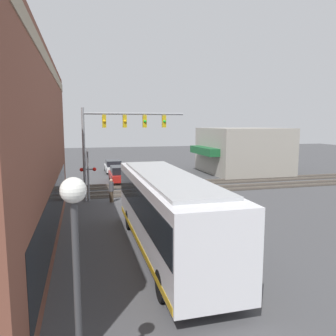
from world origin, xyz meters
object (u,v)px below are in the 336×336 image
object	(u,v)px
crossing_signal	(88,169)
pedestrian_near_bus	(196,215)
streetlamp	(77,285)
pedestrian_at_crossing	(111,190)
parked_car_red	(120,175)
parked_car_white	(113,167)
city_bus	(167,209)

from	to	relation	value
crossing_signal	pedestrian_near_bus	distance (m)	10.23
streetlamp	pedestrian_at_crossing	xyz separation A→B (m)	(17.60, -2.10, -1.94)
pedestrian_at_crossing	parked_car_red	bearing A→B (deg)	-10.48
crossing_signal	parked_car_white	distance (m)	14.26
parked_car_white	city_bus	bearing A→B (deg)	180.00
city_bus	crossing_signal	size ratio (longest dim) A/B	2.99
city_bus	crossing_signal	distance (m)	11.17
city_bus	pedestrian_near_bus	world-z (taller)	city_bus
streetlamp	pedestrian_near_bus	bearing A→B (deg)	-30.14
pedestrian_at_crossing	city_bus	bearing A→B (deg)	-171.21
parked_car_red	parked_car_white	size ratio (longest dim) A/B	0.98
city_bus	pedestrian_at_crossing	bearing A→B (deg)	8.79
crossing_signal	parked_car_red	bearing A→B (deg)	-22.83
parked_car_red	pedestrian_at_crossing	xyz separation A→B (m)	(-8.20, 1.52, 0.15)
city_bus	parked_car_white	xyz separation A→B (m)	(24.56, -0.00, -1.22)
parked_car_white	pedestrian_near_bus	bearing A→B (deg)	-174.80
crossing_signal	parked_car_red	size ratio (longest dim) A/B	0.87
pedestrian_near_bus	pedestrian_at_crossing	bearing A→B (deg)	24.49
city_bus	parked_car_red	bearing A→B (deg)	0.00
parked_car_red	streetlamp	bearing A→B (deg)	172.03
city_bus	parked_car_red	xyz separation A→B (m)	(18.01, 0.00, -1.18)
streetlamp	parked_car_red	bearing A→B (deg)	-7.97
pedestrian_near_bus	parked_car_white	bearing A→B (deg)	5.20
pedestrian_at_crossing	streetlamp	bearing A→B (deg)	173.21
streetlamp	parked_car_red	size ratio (longest dim) A/B	1.07
pedestrian_near_bus	city_bus	bearing A→B (deg)	133.83
parked_car_white	parked_car_red	bearing A→B (deg)	180.00
streetlamp	parked_car_white	world-z (taller)	streetlamp
parked_car_white	crossing_signal	bearing A→B (deg)	167.50
parked_car_red	parked_car_white	distance (m)	6.54
parked_car_red	pedestrian_near_bus	distance (m)	16.18
pedestrian_near_bus	pedestrian_at_crossing	xyz separation A→B (m)	(7.84, 3.57, -0.09)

